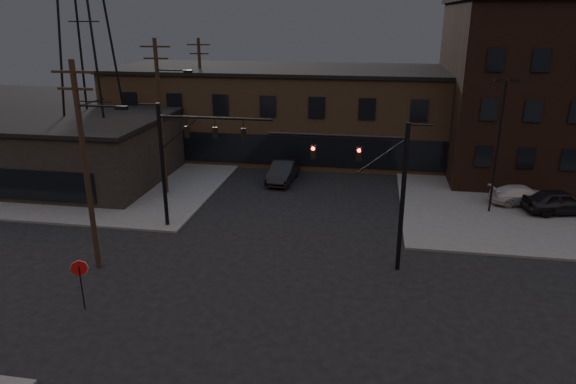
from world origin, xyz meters
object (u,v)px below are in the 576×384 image
object	(u,v)px
parked_car_lot_a	(561,202)
parked_car_lot_b	(523,195)
traffic_signal_far	(181,152)
car_crossing	(283,172)
stop_sign	(80,273)
traffic_signal_near	(381,181)

from	to	relation	value
parked_car_lot_a	parked_car_lot_b	xyz separation A→B (m)	(-2.04, 1.47, -0.16)
traffic_signal_far	car_crossing	size ratio (longest dim) A/B	1.56
parked_car_lot_a	car_crossing	distance (m)	20.37
traffic_signal_far	parked_car_lot_a	size ratio (longest dim) A/B	1.64
parked_car_lot_a	stop_sign	bearing A→B (deg)	110.95
stop_sign	parked_car_lot_a	distance (m)	30.43
traffic_signal_far	parked_car_lot_b	size ratio (longest dim) A/B	1.73
parked_car_lot_b	stop_sign	bearing A→B (deg)	116.52
stop_sign	parked_car_lot_b	world-z (taller)	stop_sign
traffic_signal_far	stop_sign	world-z (taller)	traffic_signal_far
stop_sign	parked_car_lot_a	xyz separation A→B (m)	(25.63, 16.38, -0.86)
traffic_signal_far	parked_car_lot_b	bearing A→B (deg)	19.41
parked_car_lot_a	parked_car_lot_b	world-z (taller)	parked_car_lot_a
traffic_signal_near	traffic_signal_far	size ratio (longest dim) A/B	1.00
stop_sign	parked_car_lot_a	world-z (taller)	stop_sign
parked_car_lot_b	car_crossing	xyz separation A→B (m)	(-17.88, 2.80, 0.02)
traffic_signal_near	traffic_signal_far	world-z (taller)	same
traffic_signal_far	parked_car_lot_a	world-z (taller)	traffic_signal_far
traffic_signal_near	stop_sign	world-z (taller)	traffic_signal_near
parked_car_lot_a	parked_car_lot_b	size ratio (longest dim) A/B	1.06
parked_car_lot_b	car_crossing	distance (m)	18.10
traffic_signal_near	car_crossing	distance (m)	16.60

